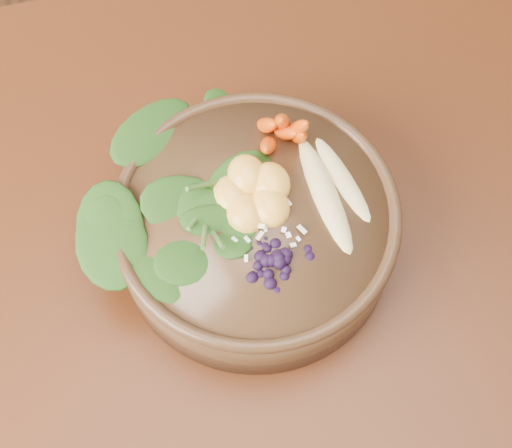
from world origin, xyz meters
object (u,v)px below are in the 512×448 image
object	(u,v)px
mandarin_cluster	(253,188)
blueberry_pile	(278,255)
carrot_cluster	(283,113)
stoneware_bowl	(256,228)
banana_halves	(335,180)
dining_table	(397,285)
kale_heap	(195,161)

from	to	relation	value
mandarin_cluster	blueberry_pile	bearing A→B (deg)	-86.52
carrot_cluster	blueberry_pile	world-z (taller)	carrot_cluster
stoneware_bowl	banana_halves	world-z (taller)	banana_halves
carrot_cluster	mandarin_cluster	world-z (taller)	carrot_cluster
dining_table	banana_halves	size ratio (longest dim) A/B	10.03
stoneware_bowl	carrot_cluster	bearing A→B (deg)	59.05
banana_halves	blueberry_pile	distance (m)	0.10
kale_heap	mandarin_cluster	distance (m)	0.06
carrot_cluster	kale_heap	bearing A→B (deg)	-169.49
kale_heap	dining_table	bearing A→B (deg)	-27.10
banana_halves	blueberry_pile	bearing A→B (deg)	-141.51
dining_table	kale_heap	bearing A→B (deg)	152.90
kale_heap	blueberry_pile	world-z (taller)	kale_heap
banana_halves	mandarin_cluster	distance (m)	0.08
dining_table	mandarin_cluster	bearing A→B (deg)	157.17
dining_table	stoneware_bowl	bearing A→B (deg)	162.93
stoneware_bowl	kale_heap	size ratio (longest dim) A/B	1.53
stoneware_bowl	carrot_cluster	size ratio (longest dim) A/B	3.62
blueberry_pile	stoneware_bowl	bearing A→B (deg)	95.60
dining_table	banana_halves	xyz separation A→B (m)	(-0.08, 0.06, 0.18)
stoneware_bowl	mandarin_cluster	world-z (taller)	mandarin_cluster
blueberry_pile	carrot_cluster	bearing A→B (deg)	73.19
kale_heap	mandarin_cluster	xyz separation A→B (m)	(0.05, -0.04, -0.01)
stoneware_bowl	kale_heap	bearing A→B (deg)	129.61
dining_table	mandarin_cluster	size ratio (longest dim) A/B	18.01
stoneware_bowl	carrot_cluster	distance (m)	0.12
dining_table	blueberry_pile	bearing A→B (deg)	-176.42
kale_heap	banana_halves	size ratio (longest dim) A/B	1.15
dining_table	mandarin_cluster	distance (m)	0.25
banana_halves	blueberry_pile	size ratio (longest dim) A/B	1.23
kale_heap	blueberry_pile	size ratio (longest dim) A/B	1.42
stoneware_bowl	mandarin_cluster	bearing A→B (deg)	86.40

